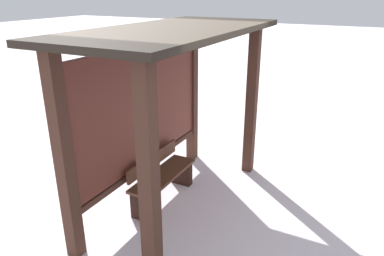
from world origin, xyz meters
The scene contains 3 objects.
ground_plane centered at (0.00, 0.00, 0.00)m, with size 60.00×60.00×0.00m, color white.
bus_shelter centered at (0.00, 0.20, 1.77)m, with size 3.44×1.58×2.49m.
bench_left_inside centered at (0.00, 0.27, 0.33)m, with size 1.28×0.38×0.71m.
Camera 1 is at (-3.91, -2.26, 2.92)m, focal length 33.76 mm.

